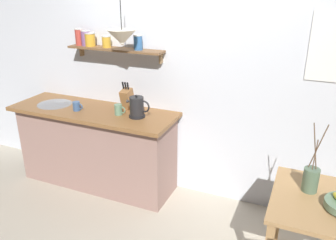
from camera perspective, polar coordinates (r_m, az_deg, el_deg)
ground_plane at (r=3.54m, az=-0.12°, el=-16.10°), size 14.00×14.00×0.00m
back_wall at (r=3.44m, az=7.38°, el=7.75°), size 6.80×0.11×2.70m
kitchen_counter at (r=3.96m, az=-11.68°, el=-4.31°), size 1.83×0.63×0.91m
wall_shelf at (r=3.71m, az=-10.32°, el=12.31°), size 1.06×0.20×0.31m
dining_table at (r=2.82m, az=25.07°, el=-14.35°), size 0.82×0.78×0.73m
twig_vase at (r=2.78m, az=22.50°, el=-9.00°), size 0.11×0.11×0.55m
electric_kettle at (r=3.46m, az=-5.13°, el=2.11°), size 0.25×0.17×0.23m
knife_block at (r=3.70m, az=-6.75°, el=3.60°), size 0.10×0.17×0.30m
coffee_mug_by_sink at (r=3.77m, az=-14.84°, el=2.22°), size 0.12×0.08×0.10m
coffee_mug_spare at (r=3.56m, az=-8.15°, el=1.72°), size 0.12×0.08×0.11m
pendant_lamp at (r=3.32m, az=-7.62°, el=13.39°), size 0.28×0.28×0.54m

